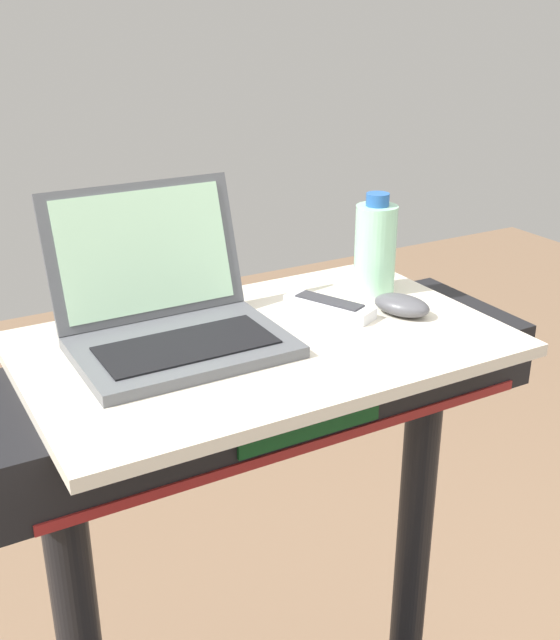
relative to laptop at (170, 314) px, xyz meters
The scene contains 5 objects.
desk_board 0.16m from the laptop, 24.20° to the right, with size 0.75×0.47×0.02m, color beige.
laptop is the anchor object (origin of this frame).
computer_mouse 0.39m from the laptop, 12.56° to the right, with size 0.06×0.10×0.03m, color #4C4C51.
water_bottle 0.41m from the laptop, ahead, with size 0.07×0.07×0.18m.
tv_remote 0.28m from the laptop, ahead, with size 0.11×0.16×0.02m.
Camera 1 is at (-0.53, -0.28, 1.69)m, focal length 43.70 mm.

